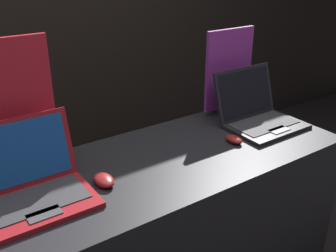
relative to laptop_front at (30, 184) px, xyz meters
name	(u,v)px	position (x,y,z in m)	size (l,w,h in m)	color
display_counter	(166,238)	(0.57, -0.02, -0.50)	(1.64, 0.65, 0.87)	black
laptop_front	(30,184)	(0.00, 0.00, 0.00)	(0.40, 0.33, 0.27)	maroon
mouse_front	(104,180)	(0.26, -0.05, -0.05)	(0.07, 0.11, 0.04)	maroon
promo_stand_front	(5,115)	(0.00, 0.20, 0.20)	(0.37, 0.07, 0.54)	black
laptop_back	(258,113)	(1.16, 0.01, 0.00)	(0.38, 0.34, 0.27)	black
mouse_back	(234,139)	(0.92, -0.07, -0.05)	(0.06, 0.09, 0.03)	maroon
promo_stand_back	(229,73)	(1.16, 0.25, 0.15)	(0.31, 0.07, 0.45)	black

